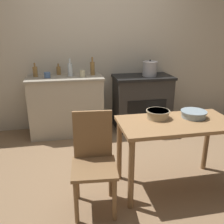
% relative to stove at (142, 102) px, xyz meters
% --- Properties ---
extents(ground_plane, '(14.00, 14.00, 0.00)m').
position_rel_stove_xyz_m(ground_plane, '(-0.67, -1.28, -0.44)').
color(ground_plane, '#896B4C').
extents(wall_back, '(8.00, 0.07, 2.55)m').
position_rel_stove_xyz_m(wall_back, '(-0.67, 0.30, 0.84)').
color(wall_back, beige).
rests_on(wall_back, ground_plane).
extents(counter_cabinet, '(1.13, 0.57, 0.91)m').
position_rel_stove_xyz_m(counter_cabinet, '(-1.23, -0.00, 0.02)').
color(counter_cabinet, '#B2A893').
rests_on(counter_cabinet, ground_plane).
extents(stove, '(0.93, 0.57, 0.88)m').
position_rel_stove_xyz_m(stove, '(0.00, 0.00, 0.00)').
color(stove, '#2D2B28').
rests_on(stove, ground_plane).
extents(work_table, '(1.14, 0.59, 0.74)m').
position_rel_stove_xyz_m(work_table, '(-0.18, -1.65, 0.18)').
color(work_table, '#997047').
rests_on(work_table, ground_plane).
extents(chair, '(0.43, 0.43, 0.91)m').
position_rel_stove_xyz_m(chair, '(-1.02, -1.77, 0.05)').
color(chair, olive).
rests_on(chair, ground_plane).
extents(flour_sack, '(0.27, 0.19, 0.40)m').
position_rel_stove_xyz_m(flour_sack, '(0.18, -0.40, -0.24)').
color(flour_sack, beige).
rests_on(flour_sack, ground_plane).
extents(stock_pot, '(0.23, 0.23, 0.26)m').
position_rel_stove_xyz_m(stock_pot, '(0.10, -0.03, 0.55)').
color(stock_pot, '#A8A8AD').
rests_on(stock_pot, stove).
extents(mixing_bowl_large, '(0.24, 0.24, 0.09)m').
position_rel_stove_xyz_m(mixing_bowl_large, '(-0.33, -1.52, 0.35)').
color(mixing_bowl_large, tan).
rests_on(mixing_bowl_large, work_table).
extents(mixing_bowl_small, '(0.26, 0.26, 0.07)m').
position_rel_stove_xyz_m(mixing_bowl_small, '(0.04, -1.57, 0.34)').
color(mixing_bowl_small, '#93A8B2').
rests_on(mixing_bowl_small, work_table).
extents(bottle_far_left, '(0.07, 0.07, 0.17)m').
position_rel_stove_xyz_m(bottle_far_left, '(-1.31, 0.18, 0.54)').
color(bottle_far_left, olive).
rests_on(bottle_far_left, counter_cabinet).
extents(bottle_left, '(0.07, 0.07, 0.27)m').
position_rel_stove_xyz_m(bottle_left, '(-0.80, 0.05, 0.58)').
color(bottle_left, olive).
rests_on(bottle_left, counter_cabinet).
extents(bottle_mid_left, '(0.07, 0.07, 0.26)m').
position_rel_stove_xyz_m(bottle_mid_left, '(-1.14, 0.03, 0.57)').
color(bottle_mid_left, silver).
rests_on(bottle_mid_left, counter_cabinet).
extents(bottle_center_left, '(0.07, 0.07, 0.20)m').
position_rel_stove_xyz_m(bottle_center_left, '(-1.65, 0.07, 0.55)').
color(bottle_center_left, olive).
rests_on(bottle_center_left, counter_cabinet).
extents(cup_center, '(0.08, 0.08, 0.10)m').
position_rel_stove_xyz_m(cup_center, '(-0.97, -0.09, 0.52)').
color(cup_center, beige).
rests_on(cup_center, counter_cabinet).
extents(cup_center_right, '(0.09, 0.09, 0.08)m').
position_rel_stove_xyz_m(cup_center_right, '(-1.48, -0.04, 0.51)').
color(cup_center_right, '#4C6B99').
rests_on(cup_center_right, counter_cabinet).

